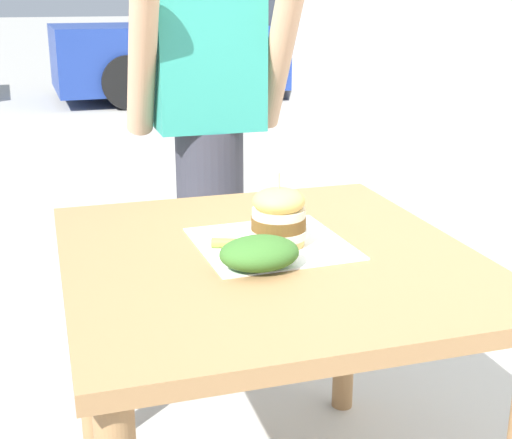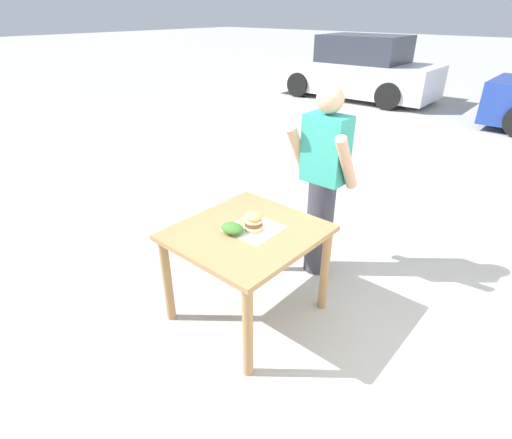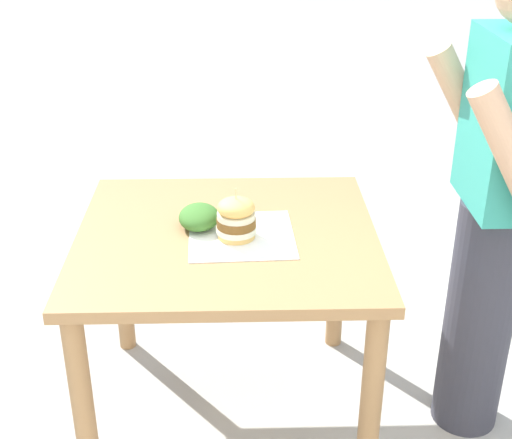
# 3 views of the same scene
# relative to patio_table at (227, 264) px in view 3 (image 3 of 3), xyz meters

# --- Properties ---
(ground_plane) EXTENTS (80.00, 80.00, 0.00)m
(ground_plane) POSITION_rel_patio_table_xyz_m (0.00, 0.00, -0.65)
(ground_plane) COLOR #ADAAA3
(patio_table) EXTENTS (0.95, 1.03, 0.77)m
(patio_table) POSITION_rel_patio_table_xyz_m (0.00, 0.00, 0.00)
(patio_table) COLOR #9E7247
(patio_table) RESTS_ON ground
(serving_paper) EXTENTS (0.37, 0.37, 0.00)m
(serving_paper) POSITION_rel_patio_table_xyz_m (0.02, 0.05, 0.12)
(serving_paper) COLOR white
(serving_paper) RESTS_ON patio_table
(sandwich) EXTENTS (0.14, 0.14, 0.18)m
(sandwich) POSITION_rel_patio_table_xyz_m (0.04, 0.03, 0.20)
(sandwich) COLOR #E5B25B
(sandwich) RESTS_ON serving_paper
(pickle_spear) EXTENTS (0.09, 0.05, 0.02)m
(pickle_spear) POSITION_rel_patio_table_xyz_m (-0.08, 0.04, 0.14)
(pickle_spear) COLOR #8EA83D
(pickle_spear) RESTS_ON serving_paper
(side_salad) EXTENTS (0.18, 0.14, 0.07)m
(side_salad) POSITION_rel_patio_table_xyz_m (-0.05, -0.10, 0.16)
(side_salad) COLOR #386B28
(side_salad) RESTS_ON patio_table
(diner_across_table) EXTENTS (0.55, 0.35, 1.69)m
(diner_across_table) POSITION_rel_patio_table_xyz_m (0.07, 0.89, 0.24)
(diner_across_table) COLOR #33333D
(diner_across_table) RESTS_ON ground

